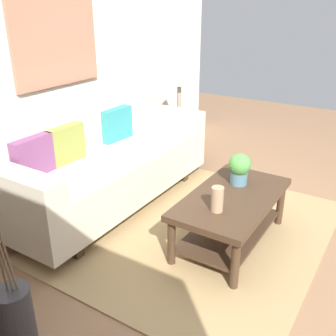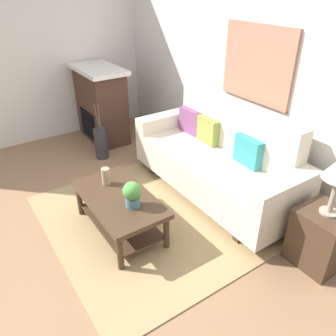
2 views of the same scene
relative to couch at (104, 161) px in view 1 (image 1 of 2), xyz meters
name	(u,v)px [view 1 (image 1 of 2)]	position (x,y,z in m)	size (l,w,h in m)	color
ground_plane	(251,249)	(0.01, -1.49, -0.43)	(9.58, 9.58, 0.00)	#8C6647
wall_back	(53,56)	(0.01, 0.54, 0.92)	(5.58, 0.10, 2.70)	silver
area_rug	(196,230)	(0.01, -0.99, -0.42)	(2.33, 2.01, 0.01)	#A38456
couch	(104,161)	(0.00, 0.00, 0.00)	(2.22, 0.84, 1.08)	beige
throw_pillow_plum	(32,157)	(-0.69, 0.13, 0.25)	(0.36, 0.12, 0.32)	#7A4270
throw_pillow_olive	(65,144)	(-0.35, 0.13, 0.25)	(0.36, 0.12, 0.32)	olive
throw_pillow_teal	(116,124)	(0.35, 0.13, 0.25)	(0.36, 0.12, 0.32)	teal
coffee_table	(231,208)	(-0.01, -1.30, -0.12)	(1.10, 0.60, 0.43)	#422D1E
tabletop_vase	(217,199)	(-0.29, -1.30, 0.09)	(0.09, 0.09, 0.19)	tan
potted_plant_tabletop	(239,168)	(0.21, -1.25, 0.14)	(0.18, 0.18, 0.26)	slate
side_table	(179,135)	(1.41, 0.03, -0.15)	(0.44, 0.44, 0.56)	#422D1E
table_lamp	(179,77)	(1.41, 0.03, 0.56)	(0.28, 0.28, 0.57)	gray
floor_vase	(17,324)	(-1.63, -0.78, -0.20)	(0.19, 0.19, 0.45)	#2D2D33
floor_vase_branch_a	(8,260)	(-1.61, -0.78, 0.20)	(0.01, 0.01, 0.36)	brown
floor_vase_branch_b	(1,262)	(-1.64, -0.76, 0.20)	(0.01, 0.01, 0.36)	brown
floor_vase_branch_c	(5,264)	(-1.64, -0.80, 0.20)	(0.01, 0.01, 0.36)	brown
framed_painting	(56,38)	(0.00, 0.47, 1.07)	(0.97, 0.03, 0.82)	#B77056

